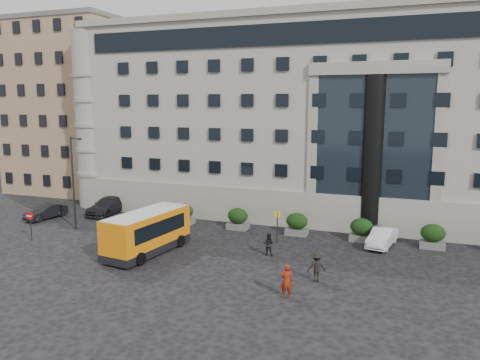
% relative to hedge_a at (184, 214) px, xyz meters
% --- Properties ---
extents(ground, '(120.00, 120.00, 0.00)m').
position_rel_hedge_a_xyz_m(ground, '(4.00, -7.80, -0.93)').
color(ground, black).
rests_on(ground, ground).
extents(civic_building, '(44.00, 24.00, 18.00)m').
position_rel_hedge_a_xyz_m(civic_building, '(10.00, 14.20, 8.07)').
color(civic_building, '#9C958A').
rests_on(civic_building, ground).
extents(entrance_column, '(1.80, 1.80, 13.00)m').
position_rel_hedge_a_xyz_m(entrance_column, '(16.00, 2.50, 5.57)').
color(entrance_column, black).
rests_on(entrance_column, ground).
extents(apartment_near, '(14.00, 14.00, 20.00)m').
position_rel_hedge_a_xyz_m(apartment_near, '(-20.00, 12.20, 9.07)').
color(apartment_near, '#977758').
rests_on(apartment_near, ground).
extents(apartment_far, '(13.00, 13.00, 22.00)m').
position_rel_hedge_a_xyz_m(apartment_far, '(-23.00, 30.20, 10.07)').
color(apartment_far, '#84694D').
rests_on(apartment_far, ground).
extents(hedge_a, '(1.80, 1.26, 1.84)m').
position_rel_hedge_a_xyz_m(hedge_a, '(0.00, 0.00, 0.00)').
color(hedge_a, '#5B5B59').
rests_on(hedge_a, ground).
extents(hedge_b, '(1.80, 1.26, 1.84)m').
position_rel_hedge_a_xyz_m(hedge_b, '(5.20, 0.00, 0.00)').
color(hedge_b, '#5B5B59').
rests_on(hedge_b, ground).
extents(hedge_c, '(1.80, 1.26, 1.84)m').
position_rel_hedge_a_xyz_m(hedge_c, '(10.40, 0.00, 0.00)').
color(hedge_c, '#5B5B59').
rests_on(hedge_c, ground).
extents(hedge_d, '(1.80, 1.26, 1.84)m').
position_rel_hedge_a_xyz_m(hedge_d, '(15.60, 0.00, 0.00)').
color(hedge_d, '#5B5B59').
rests_on(hedge_d, ground).
extents(hedge_e, '(1.80, 1.26, 1.84)m').
position_rel_hedge_a_xyz_m(hedge_e, '(20.80, 0.00, 0.00)').
color(hedge_e, '#5B5B59').
rests_on(hedge_e, ground).
extents(street_lamp, '(1.16, 0.18, 8.00)m').
position_rel_hedge_a_xyz_m(street_lamp, '(-7.94, -4.80, 3.44)').
color(street_lamp, '#262628').
rests_on(street_lamp, ground).
extents(bus_stop_sign, '(0.50, 0.08, 2.52)m').
position_rel_hedge_a_xyz_m(bus_stop_sign, '(9.50, -2.80, 0.80)').
color(bus_stop_sign, '#262628').
rests_on(bus_stop_sign, ground).
extents(no_entry_sign, '(0.64, 0.16, 2.32)m').
position_rel_hedge_a_xyz_m(no_entry_sign, '(-9.00, -8.84, 0.72)').
color(no_entry_sign, '#262628').
rests_on(no_entry_sign, ground).
extents(minibus, '(3.50, 7.59, 3.05)m').
position_rel_hedge_a_xyz_m(minibus, '(1.32, -8.37, 0.75)').
color(minibus, orange).
rests_on(minibus, ground).
extents(red_truck, '(2.39, 4.81, 2.55)m').
position_rel_hedge_a_xyz_m(red_truck, '(-13.23, 9.44, 0.37)').
color(red_truck, maroon).
rests_on(red_truck, ground).
extents(parked_car_b, '(2.07, 4.25, 1.34)m').
position_rel_hedge_a_xyz_m(parked_car_b, '(-13.00, -2.85, -0.26)').
color(parked_car_b, black).
rests_on(parked_car_b, ground).
extents(parked_car_c, '(2.41, 5.54, 1.59)m').
position_rel_hedge_a_xyz_m(parked_car_c, '(-8.82, 1.01, -0.14)').
color(parked_car_c, black).
rests_on(parked_car_c, ground).
extents(parked_car_d, '(2.57, 5.53, 1.53)m').
position_rel_hedge_a_xyz_m(parked_car_d, '(-7.50, 8.20, -0.16)').
color(parked_car_d, black).
rests_on(parked_car_d, ground).
extents(white_taxi, '(2.27, 4.45, 1.40)m').
position_rel_hedge_a_xyz_m(white_taxi, '(17.22, -0.80, -0.23)').
color(white_taxi, silver).
rests_on(white_taxi, ground).
extents(pedestrian_a, '(0.83, 0.68, 1.97)m').
position_rel_hedge_a_xyz_m(pedestrian_a, '(12.77, -12.59, 0.06)').
color(pedestrian_a, maroon).
rests_on(pedestrian_a, ground).
extents(pedestrian_b, '(0.80, 0.63, 1.62)m').
position_rel_hedge_a_xyz_m(pedestrian_b, '(9.69, -5.80, -0.12)').
color(pedestrian_b, black).
rests_on(pedestrian_b, ground).
extents(pedestrian_c, '(1.35, 1.08, 1.83)m').
position_rel_hedge_a_xyz_m(pedestrian_c, '(13.88, -9.57, -0.01)').
color(pedestrian_c, black).
rests_on(pedestrian_c, ground).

